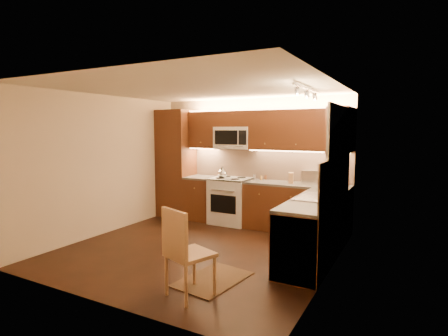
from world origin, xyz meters
The scene contains 37 objects.
floor centered at (0.00, 0.00, 0.00)m, with size 4.00×4.00×0.01m, color black.
ceiling centered at (0.00, 0.00, 2.50)m, with size 4.00×4.00×0.01m, color beige.
wall_back centered at (0.00, 2.00, 1.25)m, with size 4.00×0.01×2.50m, color beige.
wall_front centered at (0.00, -2.00, 1.25)m, with size 4.00×0.01×2.50m, color beige.
wall_left centered at (-2.00, 0.00, 1.25)m, with size 0.01×4.00×2.50m, color beige.
wall_right centered at (2.00, 0.00, 1.25)m, with size 0.01×4.00×2.50m, color beige.
pantry centered at (-1.65, 1.70, 1.15)m, with size 0.70×0.60×2.30m, color #43240E.
base_cab_back_left centered at (-0.99, 1.70, 0.43)m, with size 0.62×0.60×0.86m, color #43240E.
counter_back_left centered at (-0.99, 1.70, 0.88)m, with size 0.62×0.60×0.04m, color #353330.
base_cab_back_right centered at (1.04, 1.70, 0.43)m, with size 1.92×0.60×0.86m, color #43240E.
counter_back_right centered at (1.04, 1.70, 0.88)m, with size 1.92×0.60×0.04m, color #353330.
base_cab_right centered at (1.70, 0.40, 0.43)m, with size 0.60×2.00×0.86m, color #43240E.
counter_right centered at (1.70, 0.40, 0.88)m, with size 0.60×2.00×0.04m, color #353330.
dishwasher centered at (1.70, -0.30, 0.43)m, with size 0.58×0.60×0.84m, color silver.
backsplash_back centered at (0.35, 1.99, 1.20)m, with size 3.30×0.02×0.60m, color tan.
backsplash_right centered at (1.99, 0.40, 1.20)m, with size 0.02×2.00×0.60m, color tan.
upper_cab_back_left centered at (-0.99, 1.82, 1.88)m, with size 0.62×0.35×0.75m, color #43240E.
upper_cab_back_right centered at (1.04, 1.82, 1.88)m, with size 1.92×0.35×0.75m, color #43240E.
upper_cab_bridge centered at (-0.30, 1.82, 2.09)m, with size 0.76×0.35×0.31m, color #43240E.
upper_cab_right_corner centered at (1.82, 1.40, 1.88)m, with size 0.35×0.50×0.75m, color #43240E.
stove centered at (-0.30, 1.68, 0.46)m, with size 0.76×0.65×0.92m, color silver, non-canonical shape.
microwave centered at (-0.30, 1.81, 1.72)m, with size 0.76×0.38×0.44m, color silver, non-canonical shape.
window_frame centered at (1.99, 0.55, 1.60)m, with size 0.03×1.44×1.24m, color silver.
window_blinds centered at (1.97, 0.55, 1.60)m, with size 0.02×1.36×1.16m, color silver.
sink centered at (1.70, 0.55, 0.98)m, with size 0.52×0.86×0.15m, color silver, non-canonical shape.
faucet centered at (1.88, 0.55, 1.05)m, with size 0.20×0.04×0.30m, color silver, non-canonical shape.
track_light_bar centered at (1.55, 0.40, 2.46)m, with size 0.04×1.20×0.03m, color silver.
kettle centered at (-0.44, 1.59, 1.04)m, with size 0.20×0.20×0.23m, color silver, non-canonical shape.
toaster_oven centered at (1.32, 1.87, 1.02)m, with size 0.41×0.31×0.25m, color silver.
knife_block centered at (0.93, 1.71, 1.00)m, with size 0.09×0.14×0.20m, color #AB714D.
spice_jar_a centered at (0.14, 1.84, 0.95)m, with size 0.05×0.05×0.10m, color silver.
spice_jar_b centered at (0.34, 1.94, 0.94)m, with size 0.05×0.05×0.09m, color brown.
spice_jar_c centered at (0.14, 1.89, 0.95)m, with size 0.04×0.04×0.10m, color silver.
spice_jar_d centered at (0.29, 1.82, 0.94)m, with size 0.04×0.04×0.09m, color #AD7A34.
soap_bottle centered at (1.88, 0.83, 0.99)m, with size 0.08×0.08×0.18m, color white.
rug centered at (0.77, -0.90, 0.01)m, with size 0.64×0.96×0.01m, color black.
dining_chair centered at (0.76, -1.39, 0.51)m, with size 0.45×0.45×1.03m, color #AB714D, non-canonical shape.
Camera 1 is at (2.95, -4.65, 1.88)m, focal length 28.80 mm.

